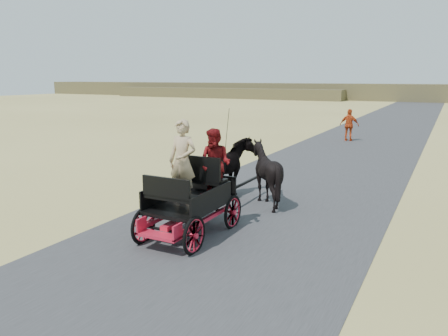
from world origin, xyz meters
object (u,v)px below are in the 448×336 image
at_px(carriage, 190,219).
at_px(horse_right, 266,173).
at_px(pedestrian, 349,125).
at_px(horse_left, 230,169).

distance_m(carriage, horse_right, 3.09).
height_order(horse_right, pedestrian, pedestrian).
height_order(horse_left, horse_right, horse_right).
bearing_deg(carriage, pedestrian, 89.97).
distance_m(horse_left, pedestrian, 13.17).
bearing_deg(horse_right, pedestrian, -87.64).
xyz_separation_m(horse_left, horse_right, (1.10, 0.00, 0.00)).
distance_m(horse_right, pedestrian, 13.17).
relative_size(horse_left, pedestrian, 1.16).
bearing_deg(horse_right, horse_left, 0.00).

